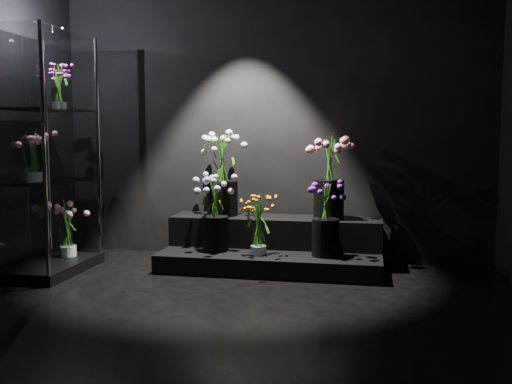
# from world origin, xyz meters

# --- Properties ---
(floor) EXTENTS (4.00, 4.00, 0.00)m
(floor) POSITION_xyz_m (0.00, 0.00, 0.00)
(floor) COLOR black
(floor) RESTS_ON ground
(wall_back) EXTENTS (4.00, 0.00, 4.00)m
(wall_back) POSITION_xyz_m (0.00, 2.00, 1.40)
(wall_back) COLOR black
(wall_back) RESTS_ON floor
(display_riser) EXTENTS (1.87, 0.83, 0.42)m
(display_riser) POSITION_xyz_m (0.09, 1.63, 0.17)
(display_riser) COLOR black
(display_riser) RESTS_ON floor
(display_case) EXTENTS (0.54, 0.90, 1.98)m
(display_case) POSITION_xyz_m (-1.71, 1.02, 0.99)
(display_case) COLOR black
(display_case) RESTS_ON floor
(bouquet_orange_bells) EXTENTS (0.33, 0.33, 0.50)m
(bouquet_orange_bells) POSITION_xyz_m (0.01, 1.33, 0.41)
(bouquet_orange_bells) COLOR white
(bouquet_orange_bells) RESTS_ON display_riser
(bouquet_lilac) EXTENTS (0.36, 0.36, 0.65)m
(bouquet_lilac) POSITION_xyz_m (-0.38, 1.41, 0.53)
(bouquet_lilac) COLOR black
(bouquet_lilac) RESTS_ON display_riser
(bouquet_purple) EXTENTS (0.34, 0.34, 0.62)m
(bouquet_purple) POSITION_xyz_m (0.56, 1.39, 0.50)
(bouquet_purple) COLOR black
(bouquet_purple) RESTS_ON display_riser
(bouquet_cream_roses) EXTENTS (0.49, 0.49, 0.73)m
(bouquet_cream_roses) POSITION_xyz_m (-0.40, 1.74, 0.83)
(bouquet_cream_roses) COLOR black
(bouquet_cream_roses) RESTS_ON display_riser
(bouquet_pink_roses) EXTENTS (0.44, 0.44, 0.71)m
(bouquet_pink_roses) POSITION_xyz_m (0.56, 1.73, 0.82)
(bouquet_pink_roses) COLOR black
(bouquet_pink_roses) RESTS_ON display_riser
(bouquet_case_pink) EXTENTS (0.34, 0.34, 0.44)m
(bouquet_case_pink) POSITION_xyz_m (-1.74, 0.87, 1.00)
(bouquet_case_pink) COLOR white
(bouquet_case_pink) RESTS_ON display_case
(bouquet_case_magenta) EXTENTS (0.27, 0.27, 0.38)m
(bouquet_case_magenta) POSITION_xyz_m (-1.66, 1.16, 1.55)
(bouquet_case_magenta) COLOR white
(bouquet_case_magenta) RESTS_ON display_case
(bouquet_case_base_pink) EXTENTS (0.34, 0.34, 0.50)m
(bouquet_case_base_pink) POSITION_xyz_m (-1.66, 1.23, 0.35)
(bouquet_case_base_pink) COLOR white
(bouquet_case_base_pink) RESTS_ON display_case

